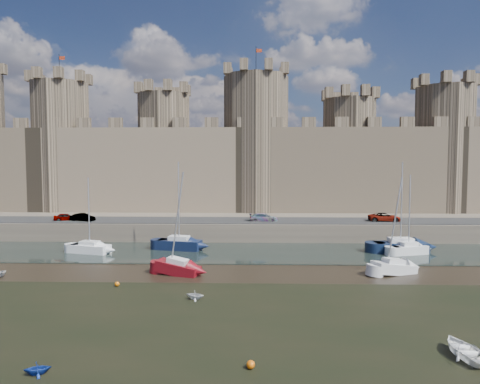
{
  "coord_description": "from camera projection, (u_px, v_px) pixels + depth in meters",
  "views": [
    {
      "loc": [
        1.36,
        -26.16,
        10.59
      ],
      "look_at": [
        -0.0,
        22.0,
        7.39
      ],
      "focal_mm": 32.0,
      "sensor_mm": 36.0,
      "label": 1
    }
  ],
  "objects": [
    {
      "name": "car_2",
      "position": [
        263.0,
        217.0,
        59.8
      ],
      "size": [
        3.96,
        1.66,
        1.14
      ],
      "primitive_type": "imported",
      "rotation": [
        0.0,
        0.0,
        1.56
      ],
      "color": "gray",
      "rests_on": "quay"
    },
    {
      "name": "buoy_1",
      "position": [
        117.0,
        284.0,
        36.86
      ],
      "size": [
        0.42,
        0.42,
        0.42
      ],
      "primitive_type": "sphere",
      "color": "#CE6009",
      "rests_on": "ground"
    },
    {
      "name": "dinghy_2",
      "position": [
        466.0,
        352.0,
        23.32
      ],
      "size": [
        2.67,
        3.49,
        0.67
      ],
      "primitive_type": "imported",
      "rotation": [
        1.57,
        0.0,
        3.25
      ],
      "color": "silver",
      "rests_on": "ground"
    },
    {
      "name": "seaweed_patch",
      "position": [
        224.0,
        381.0,
        20.84
      ],
      "size": [
        70.0,
        34.0,
        0.01
      ],
      "primitive_type": "cube",
      "color": "black",
      "rests_on": "ground"
    },
    {
      "name": "sailboat_1",
      "position": [
        179.0,
        243.0,
        52.26
      ],
      "size": [
        5.68,
        3.16,
        10.74
      ],
      "rotation": [
        0.0,
        0.0,
        -0.21
      ],
      "color": "black",
      "rests_on": "ground"
    },
    {
      "name": "car_1",
      "position": [
        83.0,
        217.0,
        59.75
      ],
      "size": [
        3.68,
        2.05,
        1.15
      ],
      "primitive_type": "imported",
      "rotation": [
        0.0,
        0.0,
        1.32
      ],
      "color": "gray",
      "rests_on": "quay"
    },
    {
      "name": "sailboat_5",
      "position": [
        394.0,
        267.0,
        41.06
      ],
      "size": [
        4.64,
        3.13,
        9.34
      ],
      "rotation": [
        0.0,
        0.0,
        0.37
      ],
      "color": "silver",
      "rests_on": "ground"
    },
    {
      "name": "car_3",
      "position": [
        385.0,
        217.0,
        59.53
      ],
      "size": [
        4.58,
        2.38,
        1.23
      ],
      "primitive_type": "imported",
      "rotation": [
        0.0,
        0.0,
        1.5
      ],
      "color": "gray",
      "rests_on": "quay"
    },
    {
      "name": "dinghy_3",
      "position": [
        195.0,
        295.0,
        33.24
      ],
      "size": [
        1.39,
        1.21,
        0.72
      ],
      "primitive_type": "imported",
      "rotation": [
        1.57,
        0.0,
        1.6
      ],
      "color": "silver",
      "rests_on": "ground"
    },
    {
      "name": "quay",
      "position": [
        245.0,
        210.0,
        86.59
      ],
      "size": [
        160.0,
        60.0,
        2.5
      ],
      "primitive_type": "cube",
      "color": "#4C443A",
      "rests_on": "ground"
    },
    {
      "name": "castle",
      "position": [
        241.0,
        157.0,
        73.95
      ],
      "size": [
        108.5,
        11.0,
        29.0
      ],
      "color": "#42382B",
      "rests_on": "quay"
    },
    {
      "name": "road",
      "position": [
        242.0,
        220.0,
        60.57
      ],
      "size": [
        160.0,
        7.0,
        0.1
      ],
      "primitive_type": "cube",
      "color": "black",
      "rests_on": "quay"
    },
    {
      "name": "sailboat_2",
      "position": [
        408.0,
        248.0,
        49.59
      ],
      "size": [
        4.57,
        2.76,
        9.23
      ],
      "rotation": [
        0.0,
        0.0,
        0.28
      ],
      "color": "silver",
      "rests_on": "ground"
    },
    {
      "name": "sailboat_4",
      "position": [
        178.0,
        267.0,
        40.82
      ],
      "size": [
        4.52,
        2.82,
        9.86
      ],
      "rotation": [
        0.0,
        0.0,
        -0.3
      ],
      "color": "maroon",
      "rests_on": "ground"
    },
    {
      "name": "car_0",
      "position": [
        66.0,
        217.0,
        60.37
      ],
      "size": [
        3.47,
        2.12,
        1.1
      ],
      "primitive_type": "imported",
      "rotation": [
        0.0,
        0.0,
        1.84
      ],
      "color": "gray",
      "rests_on": "quay"
    },
    {
      "name": "sailboat_3",
      "position": [
        400.0,
        246.0,
        50.87
      ],
      "size": [
        6.2,
        2.63,
        10.71
      ],
      "rotation": [
        0.0,
        0.0,
        0.04
      ],
      "color": "#0E1A33",
      "rests_on": "ground"
    },
    {
      "name": "buoy_4",
      "position": [
        251.0,
        365.0,
        22.05
      ],
      "size": [
        0.45,
        0.45,
        0.45
      ],
      "primitive_type": "sphere",
      "color": "#C45308",
      "rests_on": "ground"
    },
    {
      "name": "sailboat_0",
      "position": [
        90.0,
        247.0,
        50.33
      ],
      "size": [
        5.06,
        2.97,
        8.89
      ],
      "rotation": [
        0.0,
        0.0,
        -0.25
      ],
      "color": "silver",
      "rests_on": "ground"
    },
    {
      "name": "ground",
      "position": [
        230.0,
        332.0,
        26.83
      ],
      "size": [
        160.0,
        160.0,
        0.0
      ],
      "primitive_type": "plane",
      "color": "black",
      "rests_on": "ground"
    },
    {
      "name": "dinghy_1",
      "position": [
        38.0,
        368.0,
        21.42
      ],
      "size": [
        1.61,
        1.52,
        0.67
      ],
      "primitive_type": "imported",
      "rotation": [
        1.57,
        0.0,
        1.99
      ],
      "color": "navy",
      "rests_on": "ground"
    },
    {
      "name": "water_channel",
      "position": [
        240.0,
        252.0,
        50.76
      ],
      "size": [
        160.0,
        12.0,
        0.08
      ],
      "primitive_type": "cube",
      "color": "black",
      "rests_on": "ground"
    }
  ]
}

